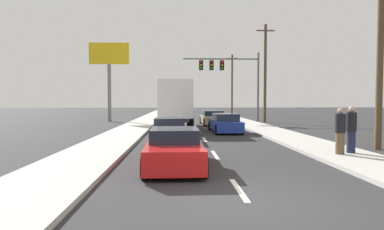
% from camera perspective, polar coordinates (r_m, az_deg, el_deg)
% --- Properties ---
extents(ground_plane, '(140.00, 140.00, 0.00)m').
position_cam_1_polar(ground_plane, '(31.69, 0.15, -1.34)').
color(ground_plane, '#2B2B2D').
extents(sidewalk_right, '(2.57, 80.00, 0.14)m').
position_cam_1_polar(sidewalk_right, '(27.40, 10.81, -1.84)').
color(sidewalk_right, '#B2AFA8').
rests_on(sidewalk_right, ground_plane).
extents(sidewalk_left, '(2.57, 80.00, 0.14)m').
position_cam_1_polar(sidewalk_left, '(26.88, -9.71, -1.92)').
color(sidewalk_left, '#B2AFA8').
rests_on(sidewalk_left, ground_plane).
extents(lane_markings, '(0.14, 52.00, 0.01)m').
position_cam_1_polar(lane_markings, '(27.71, 0.54, -1.88)').
color(lane_markings, silver).
rests_on(lane_markings, ground_plane).
extents(box_truck, '(2.60, 8.08, 3.58)m').
position_cam_1_polar(box_truck, '(25.12, -2.91, 2.29)').
color(box_truck, white).
rests_on(box_truck, ground_plane).
extents(car_silver, '(1.91, 4.17, 1.24)m').
position_cam_1_polar(car_silver, '(17.20, -3.93, -2.69)').
color(car_silver, '#B7BABF').
rests_on(car_silver, ground_plane).
extents(car_red, '(1.87, 4.37, 1.24)m').
position_cam_1_polar(car_red, '(10.52, -3.12, -6.05)').
color(car_red, red).
rests_on(car_red, ground_plane).
extents(car_tan, '(2.06, 4.68, 1.26)m').
position_cam_1_polar(car_tan, '(28.93, 3.67, -0.58)').
color(car_tan, tan).
rests_on(car_tan, ground_plane).
extents(car_blue, '(1.91, 4.60, 1.28)m').
position_cam_1_polar(car_blue, '(22.02, 5.87, -1.50)').
color(car_blue, '#1E389E').
rests_on(car_blue, ground_plane).
extents(traffic_signal_mast, '(7.78, 0.69, 7.04)m').
position_cam_1_polar(traffic_signal_mast, '(33.03, 5.75, 7.97)').
color(traffic_signal_mast, '#595B56').
rests_on(traffic_signal_mast, ground_plane).
extents(utility_pole_near, '(1.80, 0.28, 10.50)m').
position_cam_1_polar(utility_pole_near, '(16.47, 30.51, 13.57)').
color(utility_pole_near, brown).
rests_on(utility_pole_near, ground_plane).
extents(utility_pole_mid, '(1.80, 0.28, 9.69)m').
position_cam_1_polar(utility_pole_mid, '(33.05, 12.86, 7.42)').
color(utility_pole_mid, brown).
rests_on(utility_pole_mid, ground_plane).
extents(utility_pole_far, '(1.80, 0.28, 9.51)m').
position_cam_1_polar(utility_pole_far, '(51.91, 7.12, 5.56)').
color(utility_pole_far, brown).
rests_on(utility_pole_far, ground_plane).
extents(roadside_billboard, '(4.08, 0.36, 8.10)m').
position_cam_1_polar(roadside_billboard, '(34.55, -14.49, 8.53)').
color(roadside_billboard, slate).
rests_on(roadside_billboard, ground_plane).
extents(pedestrian_near_corner, '(0.38, 0.38, 1.74)m').
position_cam_1_polar(pedestrian_near_corner, '(13.24, 24.82, -2.61)').
color(pedestrian_near_corner, brown).
rests_on(pedestrian_near_corner, sidewalk_right).
extents(pedestrian_mid_block, '(0.38, 0.38, 1.78)m').
position_cam_1_polar(pedestrian_mid_block, '(13.76, 26.42, -2.34)').
color(pedestrian_mid_block, '#1E233F').
rests_on(pedestrian_mid_block, sidewalk_right).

